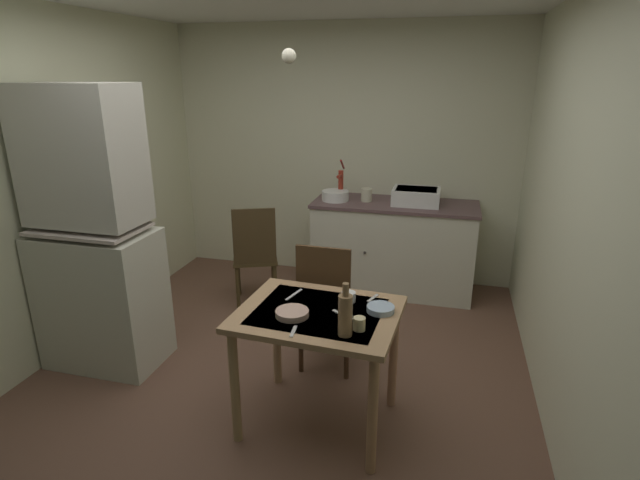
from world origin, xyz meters
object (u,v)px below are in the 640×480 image
dining_table (318,329)px  chair_by_counter (255,254)px  mixing_bowl_counter (335,196)px  sink_basin (416,196)px  hand_pump (341,182)px  glass_bottle (345,314)px  serving_bowl_wide (292,313)px  hutch_cabinet (94,242)px  chair_far_side (327,306)px  teacup_cream (359,324)px

dining_table → chair_by_counter: 1.77m
mixing_bowl_counter → chair_by_counter: (-0.60, -0.64, -0.44)m
sink_basin → hand_pump: 0.75m
glass_bottle → serving_bowl_wide: bearing=158.1°
hutch_cabinet → chair_far_side: size_ratio=2.05×
hand_pump → serving_bowl_wide: bearing=-84.5°
sink_basin → serving_bowl_wide: size_ratio=2.29×
hutch_cabinet → glass_bottle: 2.00m
chair_by_counter → teacup_cream: size_ratio=13.37×
dining_table → sink_basin: bearing=79.6°
chair_far_side → serving_bowl_wide: 0.74m
chair_far_side → hand_pump: bearing=99.2°
hutch_cabinet → sink_basin: bearing=41.3°
mixing_bowl_counter → dining_table: (0.38, -2.10, -0.30)m
hutch_cabinet → dining_table: 1.77m
chair_far_side → dining_table: bearing=-81.1°
serving_bowl_wide → glass_bottle: size_ratio=0.64×
mixing_bowl_counter → hand_pump: bearing=71.5°
chair_by_counter → glass_bottle: bearing=-54.7°
hutch_cabinet → teacup_cream: hutch_cabinet is taller
hutch_cabinet → serving_bowl_wide: bearing=-13.7°
chair_far_side → glass_bottle: bearing=-70.0°
sink_basin → dining_table: size_ratio=0.45×
hutch_cabinet → teacup_cream: 2.05m
serving_bowl_wide → dining_table: bearing=36.6°
teacup_cream → glass_bottle: glass_bottle is taller
chair_by_counter → serving_bowl_wide: 1.80m
sink_basin → serving_bowl_wide: bearing=-103.1°
glass_bottle → chair_far_side: bearing=110.0°
sink_basin → mixing_bowl_counter: (-0.78, -0.05, -0.03)m
hutch_cabinet → teacup_cream: size_ratio=28.02×
serving_bowl_wide → chair_far_side: bearing=87.0°
teacup_cream → glass_bottle: (-0.06, -0.07, 0.09)m
hand_pump → mixing_bowl_counter: (-0.03, -0.10, -0.12)m
dining_table → chair_by_counter: chair_by_counter is taller
sink_basin → chair_by_counter: (-1.38, -0.69, -0.47)m
mixing_bowl_counter → glass_bottle: 2.41m
hand_pump → chair_by_counter: bearing=-130.7°
serving_bowl_wide → teacup_cream: teacup_cream is taller
sink_basin → hand_pump: hand_pump is taller
hutch_cabinet → sink_basin: hutch_cabinet is taller
teacup_cream → dining_table: bearing=149.8°
hand_pump → glass_bottle: hand_pump is taller
glass_bottle → mixing_bowl_counter: bearing=104.2°
sink_basin → hand_pump: size_ratio=1.13×
chair_far_side → mixing_bowl_counter: bearing=100.9°
chair_far_side → chair_by_counter: bearing=135.9°
hutch_cabinet → mixing_bowl_counter: size_ratio=7.71×
hutch_cabinet → chair_far_side: 1.72m
sink_basin → chair_by_counter: size_ratio=0.45×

